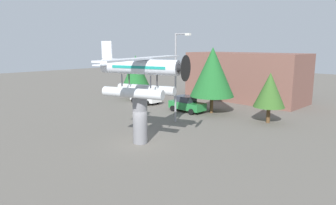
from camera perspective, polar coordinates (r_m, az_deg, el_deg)
ground_plane at (r=23.87m, az=-5.10°, el=-7.41°), size 140.00×140.00×0.00m
display_pedestal at (r=23.37m, az=-5.17°, el=-3.16°), size 1.10×1.10×3.64m
floatplane_monument at (r=22.73m, az=-5.04°, el=5.39°), size 7.20×10.17×4.00m
car_near_white at (r=39.52m, az=-4.25°, el=1.14°), size 4.20×2.02×1.76m
car_mid_green at (r=34.45m, az=3.48°, el=-0.26°), size 4.20×2.02×1.76m
streetlight_primary at (r=29.17m, az=1.68°, el=5.67°), size 1.84×0.28×8.43m
storefront_building at (r=42.75m, az=13.96°, el=4.65°), size 15.68×6.21×6.31m
tree_west at (r=42.34m, az=-5.98°, el=5.74°), size 3.89×3.89×5.98m
tree_east at (r=33.60m, az=8.20°, el=5.60°), size 4.75×4.75×7.14m
tree_center_back at (r=30.66m, az=18.26°, el=2.19°), size 2.94×2.94×4.81m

